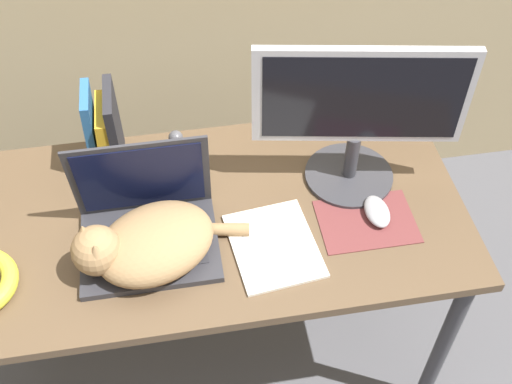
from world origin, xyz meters
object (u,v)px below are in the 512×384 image
Objects in this scene: cat at (146,244)px; computer_mouse at (377,211)px; external_monitor at (359,113)px; laptop at (147,226)px; webcam at (176,139)px; notepad at (274,245)px; book_row at (105,132)px.

cat reaches higher than computer_mouse.
cat is at bearing -160.89° from external_monitor.
external_monitor is (0.54, 0.12, 0.17)m from laptop.
notepad is at bearing -61.58° from webcam.
notepad is 4.09× the size of webcam.
cat is (-0.00, -0.07, 0.01)m from laptop.
external_monitor reaches higher than notepad.
notepad is at bearing -14.10° from laptop.
webcam is at bearing 145.86° from computer_mouse.
book_row is 0.91× the size of notepad.
laptop reaches higher than computer_mouse.
computer_mouse is (0.57, 0.04, -0.05)m from cat.
laptop is at bearing -167.26° from external_monitor.
laptop is 0.64× the size of external_monitor.
laptop is 0.31m from notepad.
webcam is (0.18, 0.02, -0.07)m from book_row.
cat is 0.59m from external_monitor.
webcam is (0.09, 0.30, -0.01)m from laptop.
cat is at bearing -93.79° from laptop.
webcam is (-0.20, 0.38, 0.04)m from notepad.
book_row is at bearing -174.02° from webcam.
external_monitor is at bearing 39.20° from notepad.
laptop reaches higher than webcam.
book_row reaches higher than cat.
external_monitor is 0.25m from computer_mouse.
computer_mouse is 0.58m from webcam.
book_row is at bearing 165.49° from external_monitor.
external_monitor is 2.11× the size of book_row.
book_row reaches higher than computer_mouse.
laptop is at bearing 165.90° from notepad.
cat is 1.56× the size of notepad.
webcam is (-0.48, 0.32, 0.02)m from computer_mouse.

